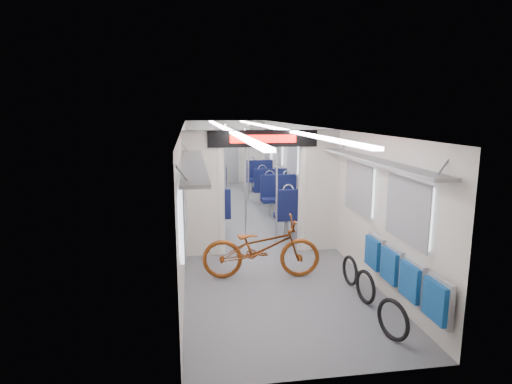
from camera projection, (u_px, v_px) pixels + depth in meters
carriage at (249, 163)px, 9.59m from camera, size 12.00×12.02×2.31m
bicycle at (261, 248)px, 6.82m from camera, size 1.93×0.82×0.99m
flip_bench at (402, 273)px, 5.52m from camera, size 0.12×2.11×0.52m
bike_hoop_a at (393, 322)px, 4.98m from camera, size 0.20×0.50×0.50m
bike_hoop_b at (365, 288)px, 5.94m from camera, size 0.12×0.48×0.48m
bike_hoop_c at (350, 272)px, 6.56m from camera, size 0.09×0.47×0.47m
seat_bay_near_left at (207, 201)px, 10.11m from camera, size 0.92×2.12×1.11m
seat_bay_near_right at (288, 201)px, 10.07m from camera, size 0.94×2.21×1.14m
seat_bay_far_left at (203, 181)px, 13.13m from camera, size 0.89×2.00×1.08m
seat_bay_far_right at (264, 179)px, 13.23m from camera, size 0.94×2.23×1.15m
stanchion_near_left at (245, 188)px, 8.43m from camera, size 0.04×0.04×2.30m
stanchion_near_right at (277, 187)px, 8.51m from camera, size 0.04×0.04×2.30m
stanchion_far_left at (226, 167)px, 11.56m from camera, size 0.04×0.04×2.30m
stanchion_far_right at (248, 165)px, 11.92m from camera, size 0.04×0.04×2.30m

